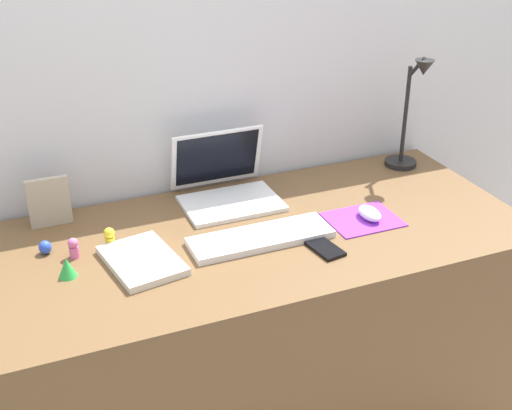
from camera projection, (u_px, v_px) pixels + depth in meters
back_wall at (213, 194)px, 2.31m from camera, size 2.78×0.05×1.37m
desk at (257, 335)px, 2.13m from camera, size 1.58×0.71×0.74m
laptop at (225, 183)px, 2.14m from camera, size 0.30×0.27×0.21m
keyboard at (261, 238)px, 1.91m from camera, size 0.41×0.13×0.02m
mousepad at (363, 219)px, 2.03m from camera, size 0.21×0.17×0.00m
mouse at (370, 213)px, 2.02m from camera, size 0.06×0.10×0.03m
cell_phone at (323, 247)px, 1.87m from camera, size 0.08×0.14×0.01m
desk_lamp at (411, 117)px, 2.28m from camera, size 0.11×0.16×0.40m
notebook_pad at (142, 261)px, 1.80m from camera, size 0.21×0.27×0.02m
picture_frame at (49, 202)px, 1.97m from camera, size 0.12×0.02×0.15m
toy_figurine_pink at (74, 247)px, 1.83m from camera, size 0.03×0.03×0.06m
toy_figurine_blue at (45, 247)px, 1.85m from camera, size 0.03×0.03×0.04m
toy_figurine_green at (67, 268)px, 1.74m from camera, size 0.05×0.05×0.05m
toy_figurine_yellow at (110, 237)px, 1.88m from camera, size 0.03×0.03×0.06m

